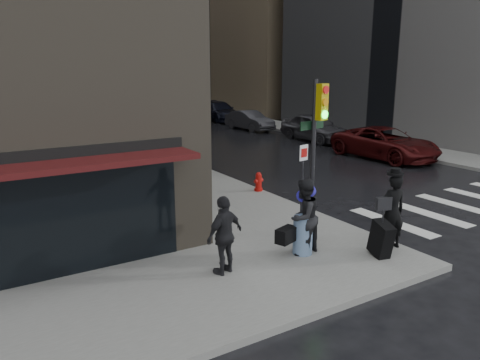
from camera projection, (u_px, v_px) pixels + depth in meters
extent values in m
plane|color=black|center=(326.00, 259.00, 11.24)|extent=(140.00, 140.00, 0.00)
cube|color=slate|center=(71.00, 128.00, 33.50)|extent=(4.00, 50.00, 0.15)
cube|color=slate|center=(232.00, 117.00, 40.39)|extent=(3.00, 50.00, 0.15)
cube|color=silver|center=(392.00, 222.00, 13.85)|extent=(0.50, 3.00, 0.01)
cube|color=silver|center=(427.00, 213.00, 14.67)|extent=(0.50, 3.00, 0.01)
cube|color=silver|center=(458.00, 205.00, 15.49)|extent=(0.50, 3.00, 0.01)
cube|color=gray|center=(197.00, 9.00, 69.34)|extent=(22.00, 20.00, 25.00)
imported|color=black|center=(392.00, 212.00, 11.36)|extent=(0.76, 0.60, 1.85)
cylinder|color=black|center=(395.00, 174.00, 11.13)|extent=(0.39, 0.39, 0.05)
cylinder|color=black|center=(396.00, 171.00, 11.11)|extent=(0.25, 0.25, 0.15)
cube|color=black|center=(384.00, 204.00, 11.15)|extent=(0.41, 0.22, 0.32)
cube|color=black|center=(381.00, 239.00, 10.92)|extent=(0.48, 0.77, 0.94)
cylinder|color=black|center=(383.00, 219.00, 10.80)|extent=(0.04, 0.04, 0.43)
imported|color=black|center=(303.00, 217.00, 10.98)|extent=(1.07, 0.95, 1.83)
cube|color=black|center=(286.00, 235.00, 10.86)|extent=(0.62, 0.46, 0.34)
cylinder|color=#241DA1|center=(306.00, 193.00, 11.17)|extent=(0.62, 0.53, 0.29)
imported|color=black|center=(225.00, 235.00, 9.97)|extent=(1.09, 0.71, 1.73)
cylinder|color=black|center=(313.00, 158.00, 12.19)|extent=(0.12, 0.12, 4.04)
cube|color=#AB950B|center=(322.00, 102.00, 11.68)|extent=(0.31, 0.23, 0.91)
cylinder|color=red|center=(326.00, 90.00, 11.53)|extent=(0.21, 0.09, 0.20)
cylinder|color=orange|center=(325.00, 102.00, 11.60)|extent=(0.21, 0.09, 0.20)
cylinder|color=#19E533|center=(325.00, 115.00, 11.68)|extent=(0.21, 0.09, 0.20)
cylinder|color=black|center=(302.00, 191.00, 12.12)|extent=(0.06, 0.06, 2.42)
cube|color=white|center=(304.00, 153.00, 11.85)|extent=(0.30, 0.08, 0.40)
cube|color=black|center=(312.00, 125.00, 12.05)|extent=(0.90, 0.20, 0.22)
cylinder|color=#B40F0B|center=(258.00, 189.00, 16.71)|extent=(0.30, 0.30, 0.09)
cylinder|color=#B40F0B|center=(259.00, 183.00, 16.65)|extent=(0.22, 0.22, 0.56)
sphere|color=#B40F0B|center=(259.00, 175.00, 16.58)|extent=(0.20, 0.20, 0.20)
cylinder|color=#B40F0B|center=(259.00, 181.00, 16.63)|extent=(0.39, 0.21, 0.13)
imported|color=#440D0E|center=(385.00, 143.00, 23.00)|extent=(2.75, 5.59, 1.53)
imported|color=#46454B|center=(314.00, 127.00, 28.32)|extent=(1.99, 4.84, 1.64)
imported|color=#39393E|center=(249.00, 120.00, 32.95)|extent=(1.80, 4.24, 1.36)
imported|color=black|center=(219.00, 111.00, 38.39)|extent=(2.52, 5.44, 1.54)
imported|color=#4C4C52|center=(185.00, 106.00, 43.32)|extent=(2.06, 4.48, 1.49)
imported|color=black|center=(161.00, 102.00, 48.40)|extent=(1.44, 4.09, 1.34)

